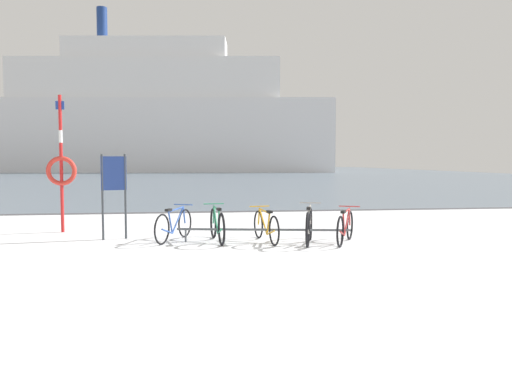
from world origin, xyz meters
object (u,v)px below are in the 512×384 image
ferry_ship (154,118)px  rescue_post (61,167)px  bicycle_1 (217,225)px  info_sign (114,182)px  bicycle_4 (345,227)px  bicycle_0 (174,225)px  bicycle_3 (309,226)px  bicycle_2 (266,226)px

ferry_ship → rescue_post: bearing=-88.5°
bicycle_1 → info_sign: 2.52m
bicycle_1 → bicycle_4: bicycle_1 is taller
bicycle_0 → info_sign: (-1.32, 0.40, 0.93)m
bicycle_3 → ferry_ship: bearing=96.3°
bicycle_1 → bicycle_2: (1.04, -0.15, -0.02)m
bicycle_2 → rescue_post: bearing=155.4°
bicycle_2 → ferry_ship: bearing=95.6°
bicycle_3 → rescue_post: 6.24m
bicycle_0 → info_sign: info_sign is taller
bicycle_2 → bicycle_0: bearing=167.9°
bicycle_1 → ferry_ship: ferry_ship is taller
bicycle_4 → ferry_ship: (-8.06, 66.49, 7.67)m
bicycle_2 → bicycle_4: size_ratio=1.11×
bicycle_3 → ferry_ship: 67.26m
rescue_post → ferry_ship: bearing=91.5°
rescue_post → info_sign: bearing=-43.2°
bicycle_1 → bicycle_3: (1.91, -0.52, 0.02)m
bicycle_1 → info_sign: size_ratio=0.91×
bicycle_4 → ferry_ship: 67.41m
bicycle_4 → info_sign: size_ratio=0.81×
bicycle_1 → bicycle_2: bearing=-8.4°
bicycle_3 → ferry_ship: ferry_ship is taller
bicycle_0 → bicycle_1: 0.97m
bicycle_0 → bicycle_3: (2.84, -0.79, 0.03)m
bicycle_2 → rescue_post: rescue_post is taller
bicycle_4 → info_sign: 5.17m
rescue_post → bicycle_3: bearing=-24.3°
bicycle_2 → bicycle_1: bearing=171.6°
ferry_ship → info_sign: bearing=-87.2°
bicycle_3 → ferry_ship: (-7.29, 66.43, 7.64)m
info_sign → rescue_post: rescue_post is taller
bicycle_2 → bicycle_4: bearing=-14.5°
info_sign → rescue_post: 1.97m
bicycle_3 → bicycle_4: size_ratio=1.06×
bicycle_4 → rescue_post: bearing=157.9°
bicycle_0 → bicycle_2: 2.01m
bicycle_3 → bicycle_4: bearing=-4.4°
bicycle_1 → rescue_post: (-3.67, 2.01, 1.23)m
bicycle_4 → info_sign: info_sign is taller
bicycle_0 → rescue_post: rescue_post is taller
rescue_post → ferry_ship: 64.25m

